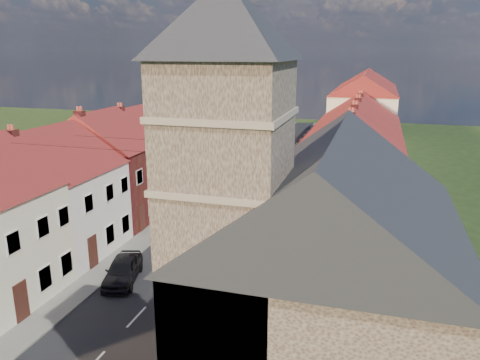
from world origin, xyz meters
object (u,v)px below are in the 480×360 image
Objects in this scene: car_near at (123,270)px; car_mid at (242,178)px; pedestrian_right at (258,232)px; church at (317,255)px; car_far at (238,169)px; lamppost at (177,177)px.

car_mid is at bearing 71.04° from car_near.
pedestrian_right is at bearing -68.31° from car_mid.
pedestrian_right is (6.35, 7.56, 0.24)m from car_near.
church is at bearing -67.23° from car_mid.
car_near is 0.98× the size of car_far.
car_far is at bearing 87.63° from lamppost.
church is at bearing -51.70° from lamppost.
lamppost reaches higher than car_mid.
car_mid is (-10.86, 27.43, -5.09)m from church.
church is 3.44× the size of car_far.
car_near is 9.88m from pedestrian_right.
lamppost is at bearing -107.52° from car_far.
pedestrian_right reaches higher than car_far.
church is 34.30m from car_far.
car_mid reaches higher than car_far.
car_near is at bearing -103.91° from car_far.
car_mid is at bearing -82.37° from car_far.
lamppost reaches higher than car_near.
church is 29.94m from car_mid.
car_near is 21.50m from car_mid.
lamppost is at bearing -42.62° from pedestrian_right.
lamppost is 8.55m from pedestrian_right.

